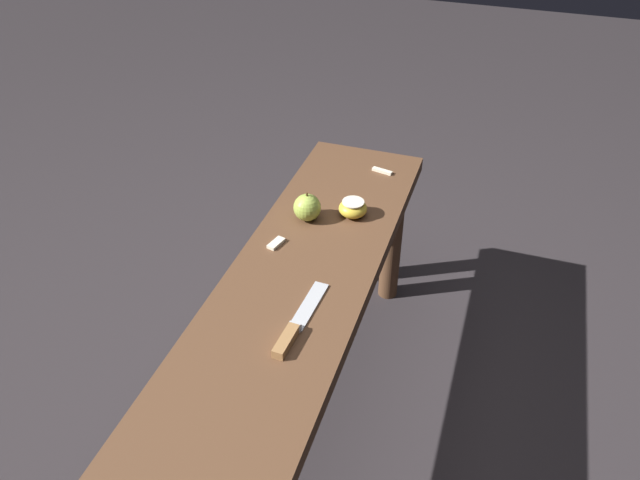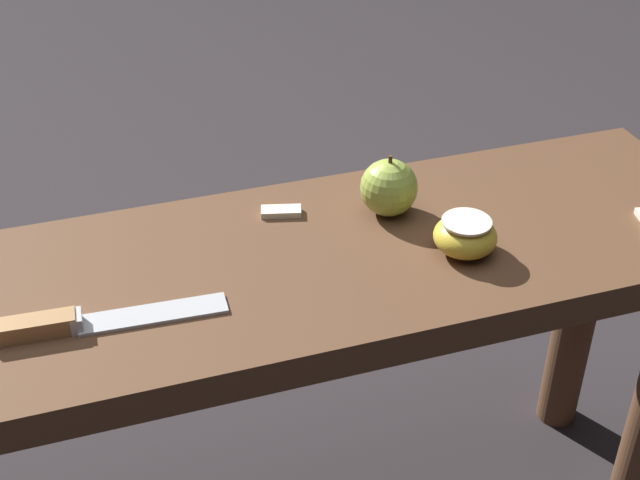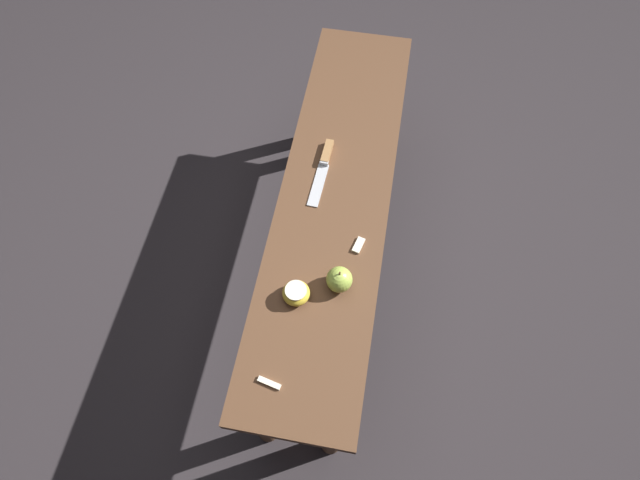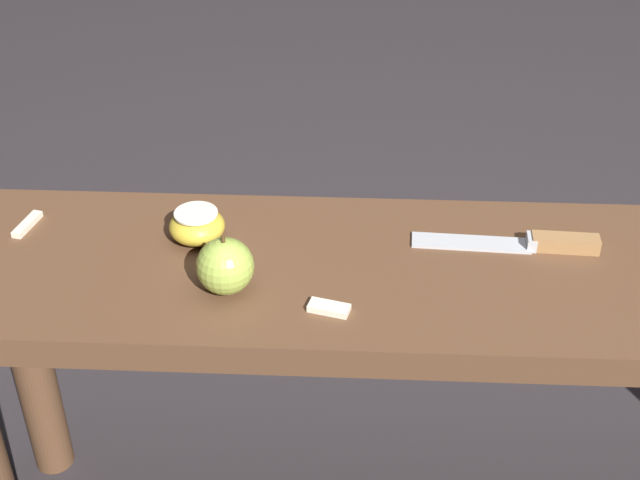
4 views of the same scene
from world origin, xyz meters
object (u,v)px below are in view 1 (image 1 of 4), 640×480
at_px(wooden_bench, 289,327).
at_px(apple_cut, 353,208).
at_px(apple_whole, 307,207).
at_px(knife, 294,329).

xyz_separation_m(wooden_bench, apple_cut, (0.34, -0.05, 0.11)).
bearing_deg(wooden_bench, apple_cut, -7.96).
bearing_deg(apple_whole, apple_cut, -63.73).
bearing_deg(apple_cut, wooden_bench, 172.04).
height_order(wooden_bench, knife, knife).
xyz_separation_m(wooden_bench, knife, (-0.09, -0.05, 0.10)).
distance_m(wooden_bench, apple_cut, 0.36).
relative_size(knife, apple_cut, 3.31).
height_order(apple_whole, apple_cut, apple_whole).
height_order(knife, apple_cut, apple_cut).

